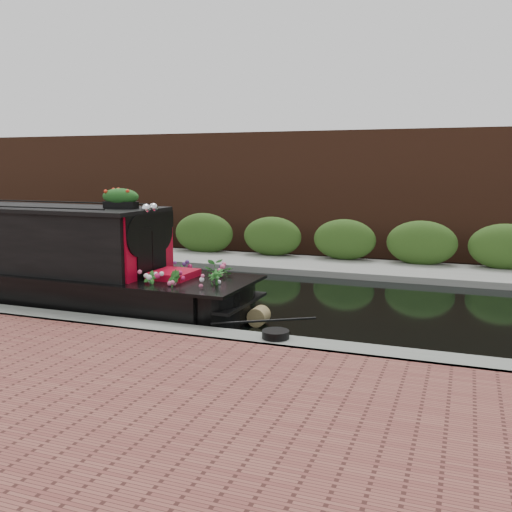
% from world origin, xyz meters
% --- Properties ---
extents(ground, '(80.00, 80.00, 0.00)m').
position_xyz_m(ground, '(0.00, 0.00, 0.00)').
color(ground, black).
rests_on(ground, ground).
extents(near_bank_coping, '(40.00, 0.60, 0.50)m').
position_xyz_m(near_bank_coping, '(0.00, -3.30, 0.00)').
color(near_bank_coping, slate).
rests_on(near_bank_coping, ground).
extents(far_bank_path, '(40.00, 2.40, 0.34)m').
position_xyz_m(far_bank_path, '(0.00, 4.20, 0.00)').
color(far_bank_path, gray).
rests_on(far_bank_path, ground).
extents(far_hedge, '(40.00, 1.10, 2.80)m').
position_xyz_m(far_hedge, '(0.00, 5.10, 0.00)').
color(far_hedge, '#2F511B').
rests_on(far_hedge, ground).
extents(far_brick_wall, '(40.00, 1.00, 8.00)m').
position_xyz_m(far_brick_wall, '(0.00, 7.20, 0.00)').
color(far_brick_wall, '#4D281A').
rests_on(far_brick_wall, ground).
extents(rope_fender, '(0.35, 0.34, 0.35)m').
position_xyz_m(rope_fender, '(2.16, -1.82, 0.17)').
color(rope_fender, olive).
rests_on(rope_fender, ground).
extents(coiled_mooring_rope, '(0.43, 0.43, 0.12)m').
position_xyz_m(coiled_mooring_rope, '(2.95, -3.22, 0.31)').
color(coiled_mooring_rope, black).
rests_on(coiled_mooring_rope, near_bank_coping).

